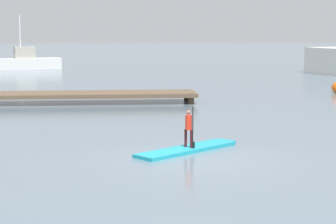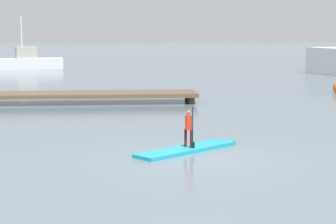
# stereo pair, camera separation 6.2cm
# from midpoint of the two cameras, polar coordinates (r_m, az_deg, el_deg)

# --- Properties ---
(ground_plane) EXTENTS (240.00, 240.00, 0.00)m
(ground_plane) POSITION_cam_midpoint_polar(r_m,az_deg,el_deg) (16.35, 2.46, -4.44)
(ground_plane) COLOR slate
(paddleboard_near) EXTENTS (3.14, 2.74, 0.10)m
(paddleboard_near) POSITION_cam_midpoint_polar(r_m,az_deg,el_deg) (17.62, 1.75, -3.38)
(paddleboard_near) COLOR #1E9EB2
(paddleboard_near) RESTS_ON ground
(paddler_child_solo) EXTENTS (0.29, 0.32, 1.16)m
(paddler_child_solo) POSITION_cam_midpoint_polar(r_m,az_deg,el_deg) (17.50, 1.81, -1.34)
(paddler_child_solo) COLOR #4C1419
(paddler_child_solo) RESTS_ON paddleboard_near
(fishing_boat_green_midground) EXTENTS (5.59, 2.88, 4.35)m
(fishing_boat_green_midground) POSITION_cam_midpoint_polar(r_m,az_deg,el_deg) (52.59, -12.77, 4.49)
(fishing_boat_green_midground) COLOR silver
(fishing_boat_green_midground) RESTS_ON ground
(floating_dock) EXTENTS (11.54, 2.09, 0.48)m
(floating_dock) POSITION_cam_midpoint_polar(r_m,az_deg,el_deg) (28.83, -9.00, 1.56)
(floating_dock) COLOR brown
(floating_dock) RESTS_ON ground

